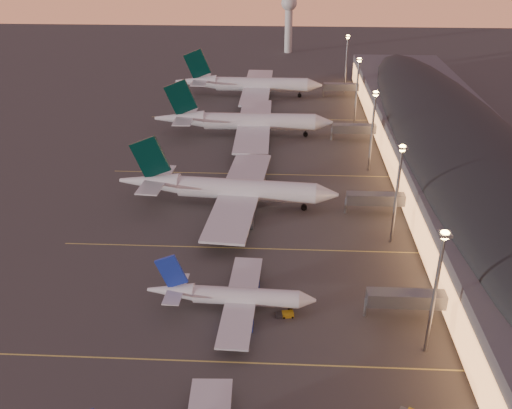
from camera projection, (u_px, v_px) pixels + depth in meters
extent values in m
plane|color=#3D3B38|center=(233.00, 344.00, 108.34)|extent=(700.00, 700.00, 0.00)
cylinder|color=silver|center=(246.00, 297.00, 116.27)|extent=(21.70, 4.54, 3.67)
cone|color=silver|center=(308.00, 300.00, 115.25)|extent=(3.63, 3.81, 3.67)
cone|color=silver|center=(171.00, 291.00, 117.35)|extent=(9.88, 4.06, 3.67)
cube|color=silver|center=(241.00, 299.00, 116.65)|extent=(7.51, 31.15, 0.40)
cylinder|color=#1A2E9A|center=(248.00, 285.00, 123.19)|extent=(4.98, 2.95, 2.75)
cylinder|color=#1A2E9A|center=(241.00, 325.00, 111.11)|extent=(4.98, 2.95, 2.75)
cube|color=#1A2E9A|center=(171.00, 271.00, 115.15)|extent=(6.74, 0.82, 7.97)
cube|color=silver|center=(176.00, 289.00, 117.00)|extent=(3.93, 11.27, 0.26)
cylinder|color=black|center=(290.00, 309.00, 116.69)|extent=(0.31, 0.31, 1.45)
cylinder|color=black|center=(290.00, 310.00, 116.79)|extent=(1.05, 0.68, 1.03)
cylinder|color=black|center=(239.00, 299.00, 119.86)|extent=(0.31, 0.31, 1.45)
cylinder|color=black|center=(239.00, 300.00, 119.95)|extent=(1.05, 0.68, 1.03)
cylinder|color=black|center=(236.00, 314.00, 115.29)|extent=(0.31, 0.31, 1.45)
cylinder|color=black|center=(236.00, 315.00, 115.39)|extent=(1.05, 0.68, 1.03)
cylinder|color=silver|center=(247.00, 190.00, 157.19)|extent=(38.44, 8.85, 5.76)
cone|color=silver|center=(327.00, 194.00, 154.57)|extent=(6.59, 6.24, 5.76)
cone|color=silver|center=(149.00, 182.00, 160.13)|extent=(17.62, 7.15, 5.76)
cube|color=silver|center=(240.00, 193.00, 157.86)|extent=(15.57, 56.40, 0.63)
cylinder|color=slate|center=(251.00, 181.00, 169.42)|extent=(8.93, 5.01, 4.32)
cylinder|color=slate|center=(237.00, 220.00, 147.77)|extent=(8.93, 5.01, 4.32)
cube|color=black|center=(150.00, 157.00, 156.66)|extent=(11.39, 1.79, 12.78)
cube|color=silver|center=(156.00, 179.00, 159.50)|extent=(7.76, 20.48, 0.40)
cylinder|color=black|center=(304.00, 206.00, 157.12)|extent=(0.50, 0.50, 2.30)
cylinder|color=black|center=(304.00, 207.00, 157.28)|extent=(1.69, 1.14, 1.61)
cylinder|color=black|center=(238.00, 196.00, 162.94)|extent=(0.50, 0.50, 2.30)
cylinder|color=black|center=(238.00, 197.00, 163.10)|extent=(1.69, 1.14, 1.61)
cylinder|color=black|center=(233.00, 209.00, 155.81)|extent=(0.50, 0.50, 2.30)
cylinder|color=black|center=(234.00, 210.00, 155.97)|extent=(1.69, 1.14, 1.61)
cylinder|color=silver|center=(259.00, 122.00, 208.19)|extent=(40.49, 6.50, 6.11)
cone|color=silver|center=(324.00, 122.00, 207.32)|extent=(6.58, 6.18, 6.11)
cone|color=silver|center=(180.00, 119.00, 208.94)|extent=(18.32, 6.29, 6.11)
cube|color=silver|center=(254.00, 124.00, 208.75)|extent=(12.31, 59.21, 0.67)
cylinder|color=slate|center=(259.00, 118.00, 221.21)|extent=(9.17, 4.67, 4.58)
cylinder|color=slate|center=(256.00, 142.00, 198.05)|extent=(9.17, 4.67, 4.58)
cube|color=black|center=(181.00, 98.00, 205.33)|extent=(12.07, 1.03, 13.57)
cube|color=silver|center=(185.00, 116.00, 208.44)|extent=(6.73, 21.34, 0.43)
cylinder|color=black|center=(305.00, 133.00, 209.50)|extent=(0.49, 0.49, 2.45)
cylinder|color=black|center=(305.00, 134.00, 209.66)|extent=(1.72, 1.09, 1.71)
cylinder|color=black|center=(251.00, 129.00, 214.06)|extent=(0.49, 0.49, 2.45)
cylinder|color=black|center=(251.00, 130.00, 214.23)|extent=(1.72, 1.09, 1.71)
cylinder|color=black|center=(250.00, 137.00, 206.44)|extent=(0.49, 0.49, 2.45)
cylinder|color=black|center=(250.00, 138.00, 206.60)|extent=(1.72, 1.09, 1.71)
cylinder|color=silver|center=(262.00, 84.00, 253.87)|extent=(40.67, 6.56, 6.14)
cone|color=silver|center=(315.00, 85.00, 252.57)|extent=(6.61, 6.21, 6.14)
cone|color=silver|center=(196.00, 82.00, 255.15)|extent=(18.40, 6.33, 6.14)
cube|color=silver|center=(257.00, 87.00, 254.47)|extent=(12.41, 59.47, 0.68)
cylinder|color=slate|center=(262.00, 84.00, 266.95)|extent=(9.22, 4.70, 4.60)
cylinder|color=slate|center=(258.00, 100.00, 243.71)|extent=(9.22, 4.70, 4.60)
cube|color=black|center=(197.00, 64.00, 251.51)|extent=(12.12, 1.05, 13.63)
cube|color=silver|center=(201.00, 80.00, 254.61)|extent=(6.77, 21.43, 0.43)
cylinder|color=black|center=(300.00, 95.00, 254.88)|extent=(0.50, 0.50, 2.46)
cylinder|color=black|center=(300.00, 95.00, 255.04)|extent=(1.73, 1.09, 1.72)
cylinder|color=black|center=(255.00, 91.00, 259.82)|extent=(0.50, 0.50, 2.46)
cylinder|color=black|center=(255.00, 92.00, 259.99)|extent=(1.73, 1.09, 1.72)
cylinder|color=black|center=(254.00, 96.00, 252.17)|extent=(0.50, 0.50, 2.46)
cylinder|color=black|center=(254.00, 97.00, 252.34)|extent=(1.73, 1.09, 1.72)
cube|color=#505056|center=(465.00, 170.00, 167.33)|extent=(40.00, 255.00, 12.00)
ellipsoid|color=black|center=(468.00, 151.00, 164.62)|extent=(39.00, 253.00, 10.92)
cube|color=#FF9F56|center=(395.00, 172.00, 168.71)|extent=(0.40, 244.80, 8.00)
cube|color=slate|center=(407.00, 299.00, 113.65)|extent=(16.00, 3.20, 3.00)
cylinder|color=slate|center=(366.00, 307.00, 115.05)|extent=(0.70, 0.70, 4.40)
cube|color=slate|center=(376.00, 199.00, 153.71)|extent=(16.00, 3.20, 3.00)
cylinder|color=slate|center=(346.00, 206.00, 155.12)|extent=(0.70, 0.70, 4.40)
cube|color=slate|center=(354.00, 128.00, 204.47)|extent=(16.00, 3.20, 3.00)
cylinder|color=slate|center=(332.00, 134.00, 205.88)|extent=(0.70, 0.70, 4.40)
cube|color=slate|center=(342.00, 87.00, 254.33)|extent=(16.00, 3.20, 3.00)
cylinder|color=slate|center=(323.00, 92.00, 255.74)|extent=(0.70, 0.70, 4.40)
cylinder|color=slate|center=(434.00, 296.00, 101.03)|extent=(0.70, 0.70, 25.00)
cube|color=slate|center=(445.00, 234.00, 95.28)|extent=(2.20, 2.20, 0.50)
sphere|color=#F8C052|center=(445.00, 235.00, 95.37)|extent=(1.80, 1.80, 1.80)
cylinder|color=slate|center=(396.00, 197.00, 136.64)|extent=(0.70, 0.70, 25.00)
cube|color=slate|center=(402.00, 147.00, 130.89)|extent=(2.20, 2.20, 0.50)
sphere|color=#F8C052|center=(402.00, 148.00, 130.98)|extent=(1.80, 1.80, 1.80)
cylinder|color=slate|center=(372.00, 133.00, 176.71)|extent=(0.70, 0.70, 25.00)
cube|color=slate|center=(376.00, 93.00, 170.96)|extent=(2.20, 2.20, 0.50)
sphere|color=#F8C052|center=(376.00, 94.00, 171.05)|extent=(1.80, 1.80, 1.80)
cylinder|color=slate|center=(357.00, 93.00, 216.78)|extent=(0.70, 0.70, 25.00)
cube|color=slate|center=(359.00, 59.00, 211.03)|extent=(2.20, 2.20, 0.50)
sphere|color=#F8C052|center=(359.00, 60.00, 211.12)|extent=(1.80, 1.80, 1.80)
cylinder|color=slate|center=(346.00, 65.00, 256.85)|extent=(0.70, 0.70, 25.00)
cube|color=slate|center=(348.00, 36.00, 251.10)|extent=(2.20, 2.20, 0.50)
sphere|color=#F8C052|center=(348.00, 37.00, 251.19)|extent=(1.80, 1.80, 1.80)
cylinder|color=silver|center=(288.00, 30.00, 333.50)|extent=(4.40, 4.40, 26.00)
sphere|color=silver|center=(289.00, 3.00, 326.71)|extent=(9.00, 9.00, 9.00)
cube|color=#D8C659|center=(231.00, 362.00, 103.88)|extent=(90.00, 0.36, 0.00)
cube|color=#D8C659|center=(246.00, 248.00, 139.50)|extent=(90.00, 0.36, 0.00)
cube|color=#D8C659|center=(255.00, 174.00, 179.57)|extent=(90.00, 0.36, 0.00)
cube|color=#D8C659|center=(263.00, 119.00, 228.54)|extent=(90.00, 0.36, 0.00)
cube|color=gold|center=(288.00, 314.00, 115.54)|extent=(2.52, 1.80, 1.06)
cube|color=slate|center=(279.00, 315.00, 115.44)|extent=(1.53, 1.45, 0.77)
cylinder|color=black|center=(291.00, 313.00, 116.41)|extent=(0.45, 0.24, 0.42)
cylinder|color=black|center=(293.00, 317.00, 115.13)|extent=(0.45, 0.24, 0.42)
cylinder|color=black|center=(283.00, 314.00, 116.24)|extent=(0.45, 0.24, 0.42)
cylinder|color=black|center=(284.00, 318.00, 114.96)|extent=(0.45, 0.24, 0.42)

